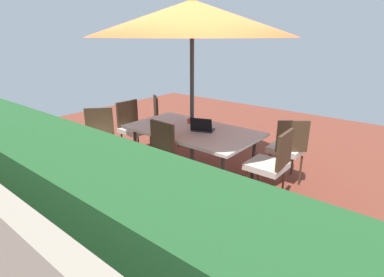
{
  "coord_description": "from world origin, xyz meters",
  "views": [
    {
      "loc": [
        -2.76,
        3.36,
        2.09
      ],
      "look_at": [
        0.0,
        0.0,
        0.59
      ],
      "focal_mm": 28.42,
      "sensor_mm": 36.0,
      "label": 1
    }
  ],
  "objects_px": {
    "chair_west": "(272,162)",
    "cup": "(189,121)",
    "chair_east": "(133,126)",
    "dining_table": "(192,132)",
    "chair_north": "(155,155)",
    "patio_umbrella": "(192,19)",
    "chair_southwest": "(288,146)",
    "chair_northeast": "(99,136)",
    "laptop": "(202,128)",
    "chair_southeast": "(164,118)"
  },
  "relations": [
    {
      "from": "dining_table",
      "to": "patio_umbrella",
      "type": "xyz_separation_m",
      "value": [
        0.0,
        0.0,
        1.59
      ]
    },
    {
      "from": "chair_southeast",
      "to": "chair_southwest",
      "type": "bearing_deg",
      "value": -142.78
    },
    {
      "from": "chair_north",
      "to": "chair_east",
      "type": "distance_m",
      "value": 1.48
    },
    {
      "from": "chair_east",
      "to": "dining_table",
      "type": "bearing_deg",
      "value": -86.31
    },
    {
      "from": "dining_table",
      "to": "chair_southwest",
      "type": "xyz_separation_m",
      "value": [
        -1.22,
        -0.7,
        -0.14
      ]
    },
    {
      "from": "chair_west",
      "to": "chair_northeast",
      "type": "bearing_deg",
      "value": -76.28
    },
    {
      "from": "chair_northeast",
      "to": "chair_southwest",
      "type": "distance_m",
      "value": 2.9
    },
    {
      "from": "patio_umbrella",
      "to": "chair_west",
      "type": "distance_m",
      "value": 2.16
    },
    {
      "from": "patio_umbrella",
      "to": "chair_north",
      "type": "relative_size",
      "value": 2.87
    },
    {
      "from": "chair_west",
      "to": "chair_southeast",
      "type": "xyz_separation_m",
      "value": [
        2.58,
        -0.69,
        0.0
      ]
    },
    {
      "from": "cup",
      "to": "chair_northeast",
      "type": "bearing_deg",
      "value": 42.84
    },
    {
      "from": "dining_table",
      "to": "chair_north",
      "type": "bearing_deg",
      "value": 87.77
    },
    {
      "from": "chair_west",
      "to": "laptop",
      "type": "bearing_deg",
      "value": -93.45
    },
    {
      "from": "chair_southeast",
      "to": "cup",
      "type": "relative_size",
      "value": 11.92
    },
    {
      "from": "patio_umbrella",
      "to": "chair_west",
      "type": "relative_size",
      "value": 2.87
    },
    {
      "from": "chair_north",
      "to": "chair_southwest",
      "type": "relative_size",
      "value": 1.0
    },
    {
      "from": "laptop",
      "to": "cup",
      "type": "relative_size",
      "value": 4.71
    },
    {
      "from": "chair_southeast",
      "to": "chair_north",
      "type": "bearing_deg",
      "value": 168.15
    },
    {
      "from": "dining_table",
      "to": "chair_northeast",
      "type": "xyz_separation_m",
      "value": [
        1.29,
        0.76,
        -0.14
      ]
    },
    {
      "from": "dining_table",
      "to": "laptop",
      "type": "distance_m",
      "value": 0.2
    },
    {
      "from": "chair_northeast",
      "to": "chair_north",
      "type": "xyz_separation_m",
      "value": [
        -1.26,
        -0.01,
        0.0
      ]
    },
    {
      "from": "chair_east",
      "to": "cup",
      "type": "relative_size",
      "value": 11.92
    },
    {
      "from": "chair_northeast",
      "to": "chair_southwest",
      "type": "height_order",
      "value": "same"
    },
    {
      "from": "patio_umbrella",
      "to": "laptop",
      "type": "distance_m",
      "value": 1.5
    },
    {
      "from": "chair_northeast",
      "to": "chair_southeast",
      "type": "bearing_deg",
      "value": 42.49
    },
    {
      "from": "chair_southeast",
      "to": "chair_northeast",
      "type": "bearing_deg",
      "value": 127.41
    },
    {
      "from": "chair_north",
      "to": "chair_southwest",
      "type": "xyz_separation_m",
      "value": [
        -1.25,
        -1.45,
        0.0
      ]
    },
    {
      "from": "chair_west",
      "to": "laptop",
      "type": "distance_m",
      "value": 1.14
    },
    {
      "from": "chair_north",
      "to": "chair_west",
      "type": "relative_size",
      "value": 1.0
    },
    {
      "from": "chair_northeast",
      "to": "chair_west",
      "type": "distance_m",
      "value": 2.7
    },
    {
      "from": "chair_north",
      "to": "cup",
      "type": "distance_m",
      "value": 1.02
    },
    {
      "from": "dining_table",
      "to": "chair_southwest",
      "type": "distance_m",
      "value": 1.42
    },
    {
      "from": "chair_west",
      "to": "cup",
      "type": "relative_size",
      "value": 11.92
    },
    {
      "from": "chair_north",
      "to": "chair_east",
      "type": "relative_size",
      "value": 1.0
    },
    {
      "from": "chair_west",
      "to": "dining_table",
      "type": "bearing_deg",
      "value": -92.38
    },
    {
      "from": "dining_table",
      "to": "cup",
      "type": "relative_size",
      "value": 24.1
    },
    {
      "from": "chair_north",
      "to": "laptop",
      "type": "bearing_deg",
      "value": 77.76
    },
    {
      "from": "chair_southwest",
      "to": "chair_southeast",
      "type": "distance_m",
      "value": 2.51
    },
    {
      "from": "chair_northeast",
      "to": "chair_west",
      "type": "bearing_deg",
      "value": -30.77
    },
    {
      "from": "patio_umbrella",
      "to": "chair_west",
      "type": "height_order",
      "value": "patio_umbrella"
    },
    {
      "from": "chair_west",
      "to": "cup",
      "type": "bearing_deg",
      "value": -100.59
    },
    {
      "from": "dining_table",
      "to": "laptop",
      "type": "xyz_separation_m",
      "value": [
        -0.18,
        -0.02,
        0.09
      ]
    },
    {
      "from": "cup",
      "to": "patio_umbrella",
      "type": "bearing_deg",
      "value": 136.7
    },
    {
      "from": "chair_northeast",
      "to": "chair_southeast",
      "type": "relative_size",
      "value": 1.0
    },
    {
      "from": "chair_west",
      "to": "cup",
      "type": "height_order",
      "value": "chair_west"
    },
    {
      "from": "chair_west",
      "to": "patio_umbrella",
      "type": "bearing_deg",
      "value": -92.38
    },
    {
      "from": "cup",
      "to": "chair_west",
      "type": "bearing_deg",
      "value": 172.46
    },
    {
      "from": "chair_north",
      "to": "cup",
      "type": "bearing_deg",
      "value": 104.32
    },
    {
      "from": "patio_umbrella",
      "to": "chair_southwest",
      "type": "relative_size",
      "value": 2.87
    },
    {
      "from": "chair_east",
      "to": "chair_west",
      "type": "bearing_deg",
      "value": -86.72
    }
  ]
}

